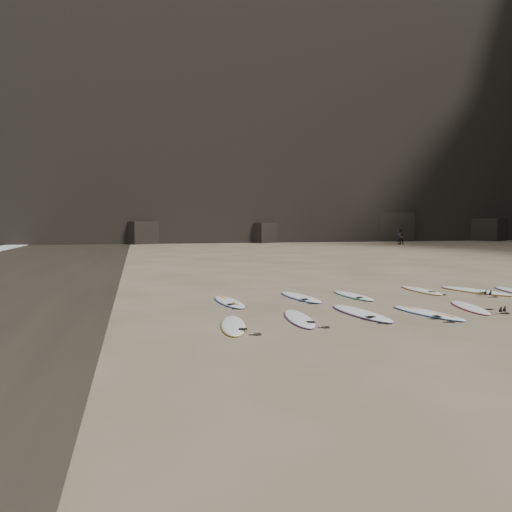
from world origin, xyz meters
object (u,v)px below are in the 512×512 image
Objects in this scene: surfboard_5 at (229,302)px; person_b at (400,236)px; surfboard_1 at (299,318)px; surfboard_8 at (421,290)px; surfboard_3 at (427,313)px; surfboard_9 at (475,290)px; surfboard_6 at (301,297)px; person_a at (399,237)px; surfboard_4 at (470,307)px; surfboard_2 at (361,313)px; surfboard_0 at (233,325)px; surfboard_7 at (353,295)px.

person_b is (24.98, 33.76, 0.84)m from surfboard_5.
surfboard_1 is 7.15m from surfboard_8.
surfboard_3 is 5.32m from surfboard_9.
surfboard_6 is 1.65× the size of person_a.
surfboard_6 is at bearing 76.82° from surfboard_1.
surfboard_4 is 3.59m from surfboard_8.
surfboard_3 is (1.78, -0.37, -0.00)m from surfboard_2.
surfboard_7 is (4.82, 3.75, 0.00)m from surfboard_0.
surfboard_4 is 0.93× the size of surfboard_5.
surfboard_9 is 1.78× the size of person_a.
surfboard_1 is at bearing -152.59° from person_a.
surfboard_4 is 5.11m from surfboard_6.
surfboard_3 is at bearing 47.38° from person_b.
surfboard_0 is 0.93× the size of surfboard_5.
surfboard_9 is 1.57× the size of person_b.
person_a is at bearing 45.30° from surfboard_9.
surfboard_1 reaches higher than surfboard_7.
surfboard_6 reaches higher than surfboard_1.
surfboard_3 is at bearing -63.74° from surfboard_6.
surfboard_8 is at bearing 5.67° from surfboard_7.
surfboard_8 reaches higher than surfboard_0.
person_a is (24.47, 38.39, 0.74)m from surfboard_1.
surfboard_7 is at bearing 47.05° from surfboard_0.
surfboard_3 is 41.97m from person_b.
surfboard_2 is 3.25m from surfboard_7.
surfboard_4 is 7.09m from surfboard_5.
person_b is at bearing 64.66° from surfboard_0.
person_b is at bearing 47.11° from surfboard_6.
person_b is (25.51, 37.20, 0.85)m from surfboard_0.
surfboard_8 is at bearing 47.53° from person_b.
surfboard_5 is at bearing 39.46° from person_b.
surfboard_9 is 37.07m from person_b.
person_b is at bearing 61.25° from surfboard_8.
surfboard_2 is 1.19× the size of surfboard_4.
surfboard_9 is at bearing 30.68° from surfboard_0.
surfboard_3 reaches higher than surfboard_7.
surfboard_3 reaches higher than surfboard_4.
surfboard_2 is 4.14m from surfboard_5.
surfboard_1 is at bearing -138.64° from surfboard_7.
person_a is at bearing 47.48° from surfboard_6.
person_a is (16.75, 35.04, 0.73)m from surfboard_9.
surfboard_0 is at bearing -150.79° from surfboard_8.
surfboard_1 is at bearing -117.99° from surfboard_6.
surfboard_9 is at bearing -9.49° from surfboard_6.
surfboard_2 reaches higher than surfboard_1.
surfboard_9 is at bearing -4.15° from surfboard_5.
surfboard_8 is (0.62, 3.54, 0.00)m from surfboard_4.
person_a reaches higher than surfboard_6.
surfboard_2 is 1.16× the size of surfboard_7.
surfboard_1 is 3.64m from surfboard_3.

